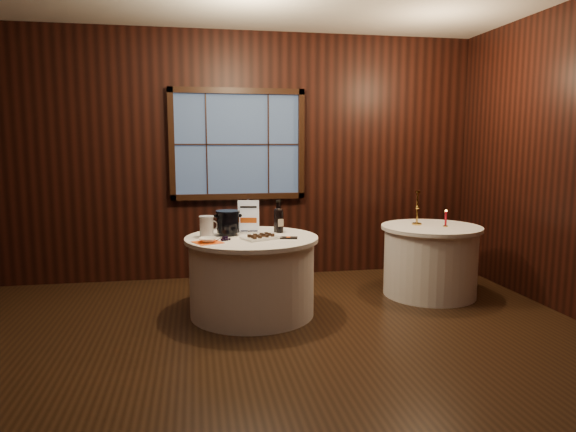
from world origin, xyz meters
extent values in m
plane|color=black|center=(0.00, 0.00, 0.00)|extent=(6.00, 6.00, 0.00)
cube|color=black|center=(0.00, 2.50, 1.50)|extent=(6.00, 0.02, 3.00)
cube|color=#3A517A|center=(0.00, 2.47, 1.65)|extent=(1.50, 0.01, 1.20)
cylinder|color=white|center=(0.00, 1.00, 0.36)|extent=(1.20, 1.20, 0.73)
cylinder|color=white|center=(0.00, 1.00, 0.75)|extent=(1.28, 1.28, 0.04)
cylinder|color=white|center=(2.00, 1.30, 0.36)|extent=(1.00, 1.00, 0.73)
cylinder|color=white|center=(2.00, 1.30, 0.75)|extent=(1.08, 1.08, 0.04)
cube|color=silver|center=(0.00, 1.23, 0.78)|extent=(0.19, 0.13, 0.02)
cube|color=silver|center=(0.00, 1.23, 0.95)|extent=(0.03, 0.02, 0.32)
cube|color=white|center=(0.00, 1.22, 0.95)|extent=(0.21, 0.05, 0.30)
cylinder|color=black|center=(0.29, 1.22, 0.87)|extent=(0.08, 0.08, 0.21)
sphere|color=black|center=(0.29, 1.22, 0.98)|extent=(0.08, 0.08, 0.08)
cylinder|color=black|center=(0.29, 1.22, 1.04)|extent=(0.03, 0.03, 0.09)
cylinder|color=black|center=(0.29, 1.22, 1.08)|extent=(0.03, 0.03, 0.02)
cube|color=beige|center=(0.29, 1.18, 0.87)|extent=(0.05, 0.02, 0.07)
cylinder|color=black|center=(0.30, 1.18, 0.88)|extent=(0.08, 0.08, 0.21)
sphere|color=black|center=(0.30, 1.18, 0.98)|extent=(0.08, 0.08, 0.08)
cylinder|color=black|center=(0.30, 1.18, 1.04)|extent=(0.03, 0.03, 0.10)
cylinder|color=black|center=(0.30, 1.18, 1.09)|extent=(0.03, 0.03, 0.02)
cube|color=beige|center=(0.30, 1.14, 0.88)|extent=(0.06, 0.01, 0.07)
cylinder|color=black|center=(-0.22, 1.13, 0.79)|extent=(0.17, 0.17, 0.03)
cylinder|color=black|center=(-0.22, 1.13, 0.90)|extent=(0.22, 0.22, 0.19)
cylinder|color=black|center=(-0.22, 1.13, 1.00)|extent=(0.24, 0.24, 0.02)
cube|color=white|center=(0.07, 0.87, 0.78)|extent=(0.40, 0.34, 0.02)
cube|color=black|center=(0.33, 0.84, 0.78)|extent=(0.18, 0.12, 0.01)
cylinder|color=#382614|center=(-0.32, 0.84, 0.79)|extent=(0.06, 0.02, 0.03)
cylinder|color=silver|center=(-0.43, 1.06, 0.87)|extent=(0.13, 0.13, 0.19)
cylinder|color=silver|center=(-0.43, 1.06, 0.97)|extent=(0.14, 0.14, 0.01)
torus|color=silver|center=(-0.36, 1.06, 0.88)|extent=(0.09, 0.05, 0.10)
cube|color=#FA5A15|center=(-0.42, 0.78, 0.77)|extent=(0.30, 0.30, 0.00)
imported|color=white|center=(-0.42, 0.78, 0.79)|extent=(0.17, 0.17, 0.04)
cylinder|color=#BB8F3A|center=(1.88, 1.41, 0.78)|extent=(0.11, 0.11, 0.02)
cylinder|color=#BB8F3A|center=(1.88, 1.41, 0.95)|extent=(0.02, 0.02, 0.33)
cylinder|color=#BB8F3A|center=(1.88, 1.41, 1.13)|extent=(0.05, 0.05, 0.03)
cylinder|color=#BB8F3A|center=(2.12, 1.22, 0.78)|extent=(0.05, 0.05, 0.01)
cylinder|color=#B40D1C|center=(2.12, 1.22, 0.86)|extent=(0.02, 0.02, 0.15)
sphere|color=#FFB23F|center=(2.12, 1.22, 0.94)|extent=(0.02, 0.02, 0.02)
camera|label=1|loc=(-0.53, -3.84, 1.65)|focal=32.00mm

